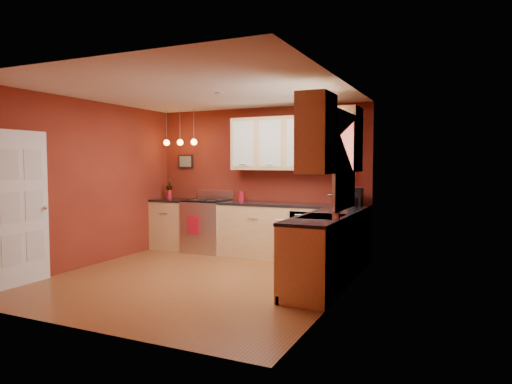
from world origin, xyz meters
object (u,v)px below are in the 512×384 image
at_px(sink, 323,218).
at_px(red_canister, 241,196).
at_px(gas_range, 207,225).
at_px(soap_pump, 336,211).
at_px(coffee_maker, 356,198).

relative_size(sink, red_canister, 3.97).
distance_m(gas_range, soap_pump, 3.43).
height_order(sink, coffee_maker, same).
distance_m(sink, soap_pump, 0.40).
bearing_deg(red_canister, sink, -39.40).
height_order(gas_range, coffee_maker, coffee_maker).
xyz_separation_m(red_canister, soap_pump, (2.23, -1.91, 0.02)).
distance_m(red_canister, soap_pump, 2.94).
distance_m(sink, red_canister, 2.57).
bearing_deg(coffee_maker, sink, -89.73).
bearing_deg(coffee_maker, gas_range, -175.42).
height_order(red_canister, soap_pump, soap_pump).
height_order(sink, soap_pump, sink).
height_order(gas_range, sink, sink).
distance_m(red_canister, coffee_maker, 2.07).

